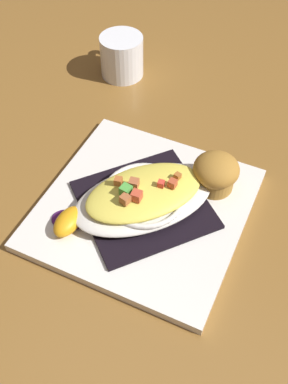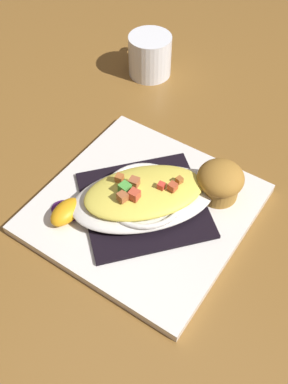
{
  "view_description": "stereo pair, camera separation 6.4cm",
  "coord_description": "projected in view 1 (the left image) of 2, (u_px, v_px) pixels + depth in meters",
  "views": [
    {
      "loc": [
        -0.18,
        0.37,
        0.53
      ],
      "look_at": [
        0.0,
        0.0,
        0.04
      ],
      "focal_mm": 42.79,
      "sensor_mm": 36.0,
      "label": 1
    },
    {
      "loc": [
        -0.23,
        0.34,
        0.53
      ],
      "look_at": [
        0.0,
        0.0,
        0.04
      ],
      "focal_mm": 42.79,
      "sensor_mm": 36.0,
      "label": 2
    }
  ],
  "objects": [
    {
      "name": "muffin",
      "position": [
        216.0,
        172.0,
        0.66
      ],
      "size": [
        0.07,
        0.07,
        0.06
      ],
      "color": "olive",
      "rests_on": "square_plate"
    },
    {
      "name": "folded_napkin",
      "position": [
        144.0,
        204.0,
        0.66
      ],
      "size": [
        0.24,
        0.24,
        0.01
      ],
      "primitive_type": "cube",
      "rotation": [
        0.0,
        0.0,
        0.86
      ],
      "color": "black",
      "rests_on": "square_plate"
    },
    {
      "name": "coffee_mug",
      "position": [
        122.0,
        58.0,
        0.86
      ],
      "size": [
        0.09,
        0.1,
        0.08
      ],
      "color": "white",
      "rests_on": "ground_plane"
    },
    {
      "name": "square_plate",
      "position": [
        144.0,
        208.0,
        0.67
      ],
      "size": [
        0.29,
        0.29,
        0.01
      ],
      "primitive_type": "cube",
      "rotation": [
        0.0,
        0.0,
        0.01
      ],
      "color": "silver",
      "rests_on": "ground_plane"
    },
    {
      "name": "gratin_dish",
      "position": [
        144.0,
        196.0,
        0.64
      ],
      "size": [
        0.22,
        0.23,
        0.05
      ],
      "color": "silver",
      "rests_on": "folded_napkin"
    },
    {
      "name": "ground_plane",
      "position": [
        144.0,
        211.0,
        0.67
      ],
      "size": [
        2.6,
        2.6,
        0.0
      ],
      "primitive_type": "plane",
      "color": "brown"
    },
    {
      "name": "orange_garnish",
      "position": [
        68.0,
        221.0,
        0.63
      ],
      "size": [
        0.05,
        0.06,
        0.02
      ],
      "color": "#451954",
      "rests_on": "square_plate"
    }
  ]
}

